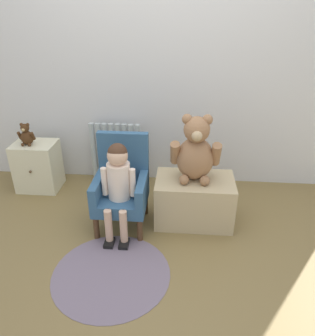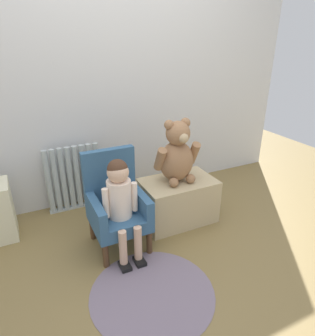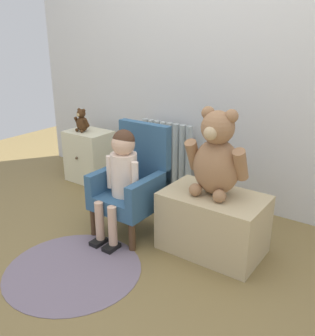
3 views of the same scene
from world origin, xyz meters
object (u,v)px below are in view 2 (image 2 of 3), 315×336
object	(u,v)px
child_figure	(120,195)
floor_rug	(152,293)
child_armchair	(116,204)
radiator	(74,178)
large_teddy_bear	(177,155)
low_bench	(178,200)

from	to	relation	value
child_figure	floor_rug	distance (m)	0.67
child_armchair	radiator	bearing A→B (deg)	105.34
child_armchair	floor_rug	world-z (taller)	child_armchair
radiator	large_teddy_bear	bearing A→B (deg)	-37.61
radiator	floor_rug	world-z (taller)	radiator
radiator	child_figure	world-z (taller)	child_figure
low_bench	child_armchair	bearing A→B (deg)	-173.32
child_figure	large_teddy_bear	xyz separation A→B (m)	(0.56, 0.20, 0.13)
floor_rug	low_bench	bearing A→B (deg)	50.27
child_figure	low_bench	distance (m)	0.66
radiator	floor_rug	distance (m)	1.29
low_bench	floor_rug	bearing A→B (deg)	-129.73
child_armchair	child_figure	bearing A→B (deg)	-90.00
radiator	large_teddy_bear	size ratio (longest dim) A/B	1.16
radiator	child_armchair	xyz separation A→B (m)	(0.18, -0.65, 0.04)
low_bench	large_teddy_bear	xyz separation A→B (m)	(-0.01, 0.02, 0.42)
child_armchair	child_figure	distance (m)	0.18
low_bench	floor_rug	size ratio (longest dim) A/B	0.78
child_armchair	large_teddy_bear	distance (m)	0.62
low_bench	large_teddy_bear	size ratio (longest dim) A/B	1.18
child_armchair	floor_rug	size ratio (longest dim) A/B	0.93
child_figure	low_bench	world-z (taller)	child_figure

